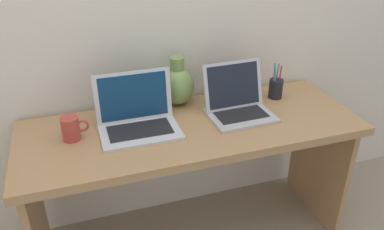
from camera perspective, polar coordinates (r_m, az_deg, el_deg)
name	(u,v)px	position (r m, az deg, el deg)	size (l,w,h in m)	color
back_wall	(170,2)	(1.95, -3.16, 15.98)	(4.40, 0.04, 2.40)	beige
desk	(192,151)	(1.90, 0.00, -5.18)	(1.57, 0.58, 0.71)	#AD7F51
laptop_left	(137,115)	(1.79, -7.98, 0.03)	(0.35, 0.25, 0.25)	silver
laptop_right	(237,101)	(1.91, 6.50, 2.01)	(0.31, 0.26, 0.24)	#B2B2B7
green_vase	(178,85)	(1.98, -2.10, 4.37)	(0.17, 0.17, 0.25)	#75934C
coffee_mug	(71,129)	(1.77, -17.06, -1.88)	(0.12, 0.08, 0.11)	#B23D33
pen_cup	(276,88)	(2.11, 12.02, 3.85)	(0.07, 0.07, 0.19)	black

